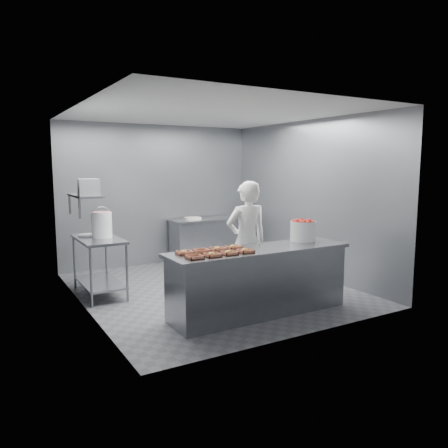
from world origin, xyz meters
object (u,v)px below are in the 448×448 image
(back_counter, at_px, (206,240))
(tray_0, at_px, (195,257))
(tray_4, at_px, (184,253))
(tray_3, at_px, (245,251))
(tray_5, at_px, (202,251))
(tray_7, at_px, (234,247))
(appliance, at_px, (88,187))
(tray_2, at_px, (229,253))
(worker, at_px, (247,241))
(strawberry_tub, at_px, (303,230))
(tray_1, at_px, (212,255))
(service_counter, at_px, (259,281))
(tray_6, at_px, (218,249))
(glaze_bucket, at_px, (102,224))
(prep_table, at_px, (99,257))

(back_counter, distance_m, tray_0, 3.94)
(back_counter, xyz_separation_m, tray_4, (-1.94, -3.11, 0.47))
(tray_3, distance_m, tray_5, 0.56)
(tray_7, height_order, appliance, appliance)
(tray_2, bearing_deg, back_counter, 66.67)
(worker, bearing_deg, tray_5, 30.07)
(strawberry_tub, bearing_deg, tray_7, -179.66)
(tray_0, bearing_deg, tray_5, 49.97)
(tray_0, relative_size, tray_3, 1.00)
(tray_1, height_order, strawberry_tub, strawberry_tub)
(worker, relative_size, strawberry_tub, 4.84)
(tray_4, height_order, appliance, appliance)
(tray_0, distance_m, tray_2, 0.48)
(tray_3, xyz_separation_m, tray_7, (0.00, 0.29, 0.00))
(tray_0, bearing_deg, tray_2, -0.00)
(tray_2, bearing_deg, worker, 44.97)
(appliance, bearing_deg, tray_3, -45.48)
(service_counter, bearing_deg, tray_5, 169.88)
(service_counter, xyz_separation_m, tray_0, (-1.04, -0.14, 0.47))
(tray_6, distance_m, strawberry_tub, 1.44)
(tray_6, bearing_deg, tray_0, -149.08)
(back_counter, xyz_separation_m, tray_5, (-1.70, -3.11, 0.47))
(tray_4, bearing_deg, tray_5, 0.00)
(tray_6, bearing_deg, tray_1, -130.03)
(service_counter, xyz_separation_m, glaze_bucket, (-1.59, 1.95, 0.65))
(tray_2, relative_size, tray_6, 1.00)
(tray_3, bearing_deg, glaze_bucket, 121.08)
(worker, bearing_deg, tray_1, 42.03)
(tray_0, bearing_deg, tray_7, 21.72)
(strawberry_tub, bearing_deg, service_counter, -170.22)
(prep_table, relative_size, tray_1, 6.40)
(tray_2, distance_m, tray_6, 0.29)
(back_counter, xyz_separation_m, tray_0, (-1.94, -3.39, 0.47))
(prep_table, bearing_deg, tray_0, -73.76)
(tray_7, bearing_deg, tray_1, -149.24)
(tray_3, xyz_separation_m, tray_4, (-0.72, 0.29, 0.00))
(prep_table, xyz_separation_m, appliance, (-0.17, -0.24, 1.09))
(back_counter, bearing_deg, strawberry_tub, -90.56)
(service_counter, bearing_deg, appliance, 136.81)
(tray_7, distance_m, appliance, 2.30)
(tray_3, relative_size, appliance, 0.58)
(tray_5, relative_size, worker, 0.11)
(tray_5, relative_size, strawberry_tub, 0.51)
(tray_2, bearing_deg, glaze_bucket, 116.03)
(tray_2, height_order, tray_7, same)
(prep_table, xyz_separation_m, back_counter, (2.55, 1.30, -0.14))
(tray_2, relative_size, tray_3, 1.00)
(service_counter, bearing_deg, back_counter, 74.52)
(tray_1, relative_size, tray_4, 1.00)
(strawberry_tub, distance_m, appliance, 3.17)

